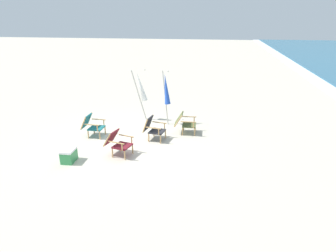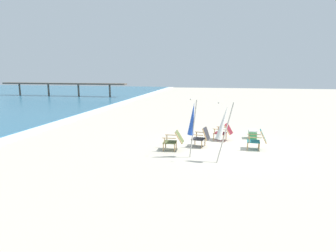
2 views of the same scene
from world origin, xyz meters
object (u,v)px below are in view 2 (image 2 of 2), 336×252
beach_chair_back_left (174,140)px  umbrella_furled_white (223,123)px  cooler_box (253,134)px  beach_chair_front_left (258,139)px  beach_chair_mid_center (224,131)px  umbrella_furled_blue (192,119)px  beach_chair_back_right (202,137)px

beach_chair_back_left → umbrella_furled_white: size_ratio=0.38×
cooler_box → beach_chair_front_left: bearing=-179.1°
beach_chair_front_left → cooler_box: beach_chair_front_left is taller
beach_chair_mid_center → beach_chair_back_left: same height
beach_chair_mid_center → beach_chair_back_left: bearing=137.1°
beach_chair_mid_center → umbrella_furled_blue: size_ratio=0.43×
beach_chair_back_right → cooler_box: size_ratio=1.66×
beach_chair_back_left → umbrella_furled_blue: bearing=-137.7°
umbrella_furled_blue → cooler_box: (3.54, -2.38, -1.18)m
beach_chair_back_right → beach_chair_mid_center: bearing=-33.7°
beach_chair_back_left → beach_chair_front_left: size_ratio=0.99×
beach_chair_back_right → umbrella_furled_white: (-1.94, -0.83, 0.92)m
umbrella_furled_white → umbrella_furled_blue: bearing=71.7°
beach_chair_mid_center → umbrella_furled_white: (-3.24, 0.03, 0.93)m
beach_chair_back_left → cooler_box: bearing=-49.8°
umbrella_furled_white → beach_chair_front_left: bearing=-34.9°
beach_chair_mid_center → cooler_box: 1.46m
beach_chair_back_left → umbrella_furled_blue: 1.52m
umbrella_furled_blue → cooler_box: umbrella_furled_blue is taller
beach_chair_back_left → beach_chair_front_left: (0.72, -3.20, 0.01)m
beach_chair_mid_center → umbrella_furled_white: size_ratio=0.44×
beach_chair_front_left → umbrella_furled_white: bearing=145.1°
beach_chair_back_left → beach_chair_back_right: bearing=-54.6°
beach_chair_back_left → umbrella_furled_blue: size_ratio=0.37×
beach_chair_back_left → umbrella_furled_blue: (-0.86, -0.79, 0.96)m
umbrella_furled_white → cooler_box: bearing=-18.8°
umbrella_furled_white → cooler_box: 4.27m
beach_chair_mid_center → beach_chair_front_left: beach_chair_front_left is taller
beach_chair_back_left → cooler_box: (2.68, -3.17, -0.22)m
umbrella_furled_white → cooler_box: umbrella_furled_white is taller
beach_chair_front_left → beach_chair_back_right: bearing=90.1°
beach_chair_back_left → cooler_box: beach_chair_back_left is taller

